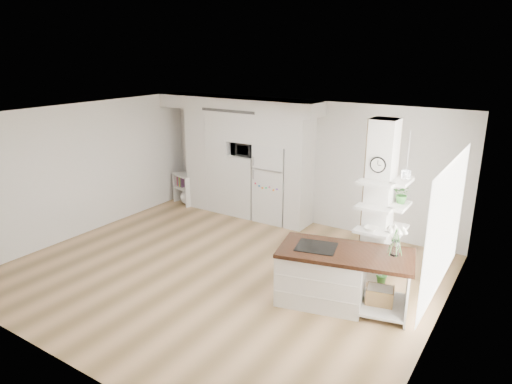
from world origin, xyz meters
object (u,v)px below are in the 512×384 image
refrigerator (275,183)px  kitchen_island (329,274)px  bookshelf (186,191)px  floor_plant_a (383,273)px

refrigerator → kitchen_island: (2.50, -2.59, -0.42)m
kitchen_island → bookshelf: kitchen_island is taller
floor_plant_a → kitchen_island: bearing=-119.4°
kitchen_island → floor_plant_a: kitchen_island is taller
kitchen_island → floor_plant_a: (0.54, 0.95, -0.24)m
refrigerator → floor_plant_a: size_ratio=4.08×
refrigerator → kitchen_island: bearing=-46.0°
kitchen_island → floor_plant_a: bearing=47.0°
refrigerator → floor_plant_a: refrigerator is taller
refrigerator → bookshelf: 2.52m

